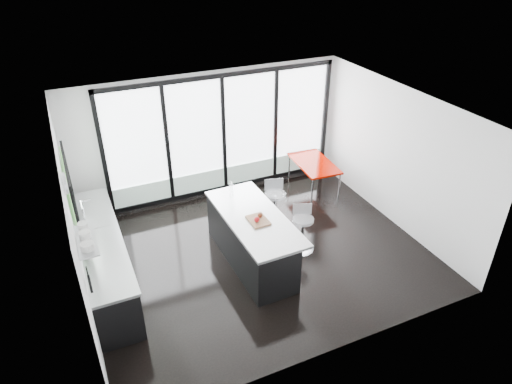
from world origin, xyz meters
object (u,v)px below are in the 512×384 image
island (250,239)px  red_table (313,176)px  bar_stool_far (275,210)px  bar_stool_near (302,234)px

island → red_table: 2.94m
red_table → bar_stool_far: bearing=-147.0°
bar_stool_far → red_table: size_ratio=0.58×
island → bar_stool_far: size_ratio=3.06×
bar_stool_near → red_table: bearing=74.7°
bar_stool_far → red_table: (1.44, 0.93, -0.03)m
bar_stool_far → red_table: 1.72m
island → bar_stool_near: size_ratio=3.26×
red_table → island: bearing=-142.9°
bar_stool_near → red_table: (1.34, 1.88, -0.00)m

